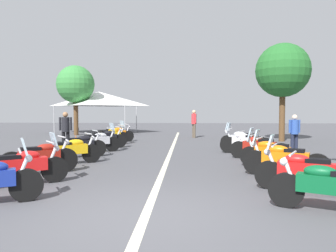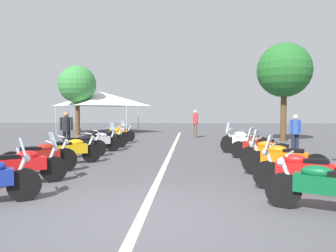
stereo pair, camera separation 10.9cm
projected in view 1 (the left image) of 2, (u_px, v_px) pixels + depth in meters
ground_plane at (145, 217)px, 5.13m from camera, size 80.00×80.00×0.00m
lane_centre_stripe at (169, 156)px, 12.10m from camera, size 26.45×0.16×0.01m
motorcycle_left_row_1 at (21, 166)px, 7.23m from camera, size 1.42×1.81×1.20m
motorcycle_left_row_2 at (40, 157)px, 8.56m from camera, size 1.37×1.68×1.01m
motorcycle_left_row_3 at (71, 150)px, 10.16m from camera, size 1.34×1.69×0.99m
motorcycle_left_row_4 at (80, 145)px, 11.64m from camera, size 1.19×1.77×0.99m
motorcycle_left_row_5 at (97, 141)px, 13.11m from camera, size 1.31×1.74×1.20m
motorcycle_left_row_6 at (105, 138)px, 14.53m from camera, size 1.14×1.83×1.00m
motorcycle_left_row_7 at (110, 136)px, 16.04m from camera, size 1.42×1.75×1.21m
motorcycle_left_row_8 at (115, 134)px, 17.49m from camera, size 1.19×1.94×0.99m
motorcycle_right_row_0 at (330, 187)px, 5.30m from camera, size 1.08×1.90×0.99m
motorcycle_right_row_1 at (304, 171)px, 6.67m from camera, size 1.03×1.98×1.20m
motorcycle_right_row_2 at (284, 159)px, 8.23m from camera, size 1.09×2.02×1.22m
motorcycle_right_row_3 at (271, 152)px, 9.63m from camera, size 1.01×1.84×1.19m
motorcycle_right_row_4 at (259, 147)px, 11.18m from camera, size 1.12×1.93×0.99m
motorcycle_right_row_5 at (246, 142)px, 12.73m from camera, size 0.96×2.05×1.22m
motorcycle_right_row_6 at (243, 139)px, 14.14m from camera, size 1.05×1.95×1.19m
traffic_cone_0 at (76, 142)px, 14.60m from camera, size 0.36×0.36×0.61m
bystander_0 at (194, 121)px, 20.32m from camera, size 0.49×0.32×1.77m
bystander_1 at (66, 128)px, 13.46m from camera, size 0.32×0.52×1.67m
bystander_2 at (294, 131)px, 12.87m from camera, size 0.32×0.50×1.56m
roadside_tree_0 at (76, 85)px, 22.46m from camera, size 2.64×2.64×4.91m
roadside_tree_1 at (283, 71)px, 17.76m from camera, size 2.99×2.99×5.47m
event_tent at (99, 99)px, 24.71m from camera, size 5.60×5.60×3.20m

